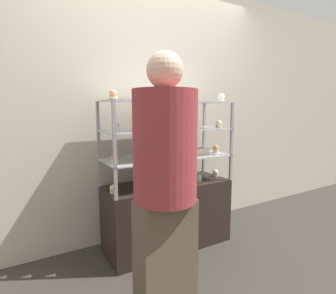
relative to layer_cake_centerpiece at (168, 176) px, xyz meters
The scene contains 28 objects.
ground_plane 0.67m from the layer_cake_centerpiece, 111.95° to the right, with size 20.00×20.00×0.00m, color #38332D.
back_wall 0.72m from the layer_cake_centerpiece, 91.78° to the left, with size 8.00×0.05×2.60m.
display_base 0.36m from the layer_cake_centerpiece, 111.95° to the right, with size 1.18×0.45×0.62m.
display_riser_lower 0.18m from the layer_cake_centerpiece, 111.95° to the right, with size 1.18×0.45×0.25m.
display_riser_middle 0.43m from the layer_cake_centerpiece, 111.95° to the right, with size 1.18×0.45×0.25m.
display_riser_upper 0.68m from the layer_cake_centerpiece, 111.95° to the right, with size 1.18×0.45×0.25m.
layer_cake_centerpiece is the anchor object (origin of this frame).
sheet_cake_frosted 0.37m from the layer_cake_centerpiece, 14.65° to the right, with size 0.22×0.13×0.06m.
cupcake_0 0.56m from the layer_cake_centerpiece, behind, with size 0.06×0.06×0.07m.
cupcake_1 0.32m from the layer_cake_centerpiece, 154.05° to the right, with size 0.06×0.06×0.07m.
cupcake_2 0.30m from the layer_cake_centerpiece, 27.22° to the right, with size 0.06×0.06×0.07m.
cupcake_3 0.53m from the layer_cake_centerpiece, ahead, with size 0.06×0.06×0.07m.
price_tag_0 0.27m from the layer_cake_centerpiece, 59.86° to the right, with size 0.04×0.00×0.04m.
cupcake_4 0.58m from the layer_cake_centerpiece, behind, with size 0.06×0.06×0.08m.
cupcake_5 0.25m from the layer_cake_centerpiece, 107.37° to the right, with size 0.06×0.06×0.08m.
cupcake_6 0.57m from the layer_cake_centerpiece, ahead, with size 0.06×0.06×0.08m.
price_tag_1 0.35m from the layer_cake_centerpiece, 121.97° to the right, with size 0.04×0.00×0.04m.
cupcake_7 0.72m from the layer_cake_centerpiece, 168.98° to the right, with size 0.06×0.06×0.07m.
cupcake_8 0.49m from the layer_cake_centerpiece, 88.86° to the right, with size 0.06×0.06×0.07m.
cupcake_9 0.72m from the layer_cake_centerpiece, 10.08° to the right, with size 0.06×0.06×0.07m.
price_tag_2 0.58m from the layer_cake_centerpiece, 138.53° to the right, with size 0.04×0.00×0.04m.
cupcake_10 0.91m from the layer_cake_centerpiece, behind, with size 0.06×0.06×0.08m.
cupcake_11 0.76m from the layer_cake_centerpiece, 145.42° to the right, with size 0.06×0.06×0.08m.
cupcake_12 0.76m from the layer_cake_centerpiece, 24.37° to the right, with size 0.06×0.06×0.08m.
cupcake_13 0.90m from the layer_cake_centerpiece, 15.92° to the right, with size 0.06×0.06×0.08m.
price_tag_3 0.83m from the layer_cake_centerpiece, 145.27° to the right, with size 0.04×0.00×0.04m.
donut_glazed 0.76m from the layer_cake_centerpiece, behind, with size 0.12×0.12×0.03m.
customer_figure 0.91m from the layer_cake_centerpiece, 121.02° to the right, with size 0.38×0.38×1.62m.
Camera 1 is at (-1.19, -2.05, 1.28)m, focal length 28.00 mm.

